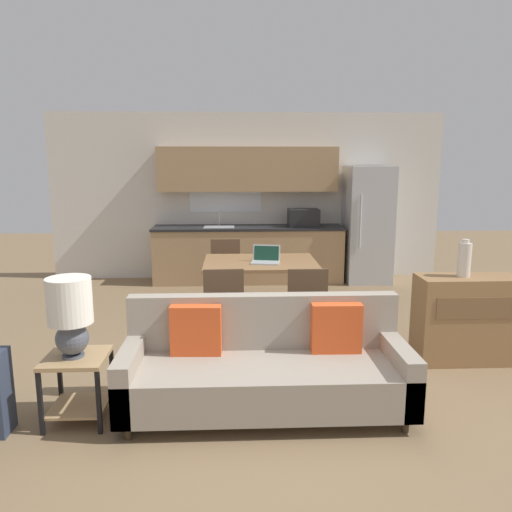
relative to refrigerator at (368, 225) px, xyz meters
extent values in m
plane|color=#7F6647|center=(-1.92, -4.23, -0.93)|extent=(20.00, 20.00, 0.00)
cube|color=silver|center=(-1.92, 0.40, 0.42)|extent=(6.40, 0.06, 2.70)
cube|color=white|center=(-2.28, 0.36, 0.66)|extent=(1.18, 0.01, 0.98)
cube|color=tan|center=(-1.92, 0.06, -0.50)|extent=(3.01, 0.62, 0.86)
cube|color=#232326|center=(-1.92, 0.06, -0.05)|extent=(3.04, 0.65, 0.04)
cube|color=#B2B5B7|center=(-2.38, 0.01, -0.02)|extent=(0.48, 0.36, 0.01)
cylinder|color=#B7BABC|center=(-2.38, 0.18, 0.09)|extent=(0.02, 0.02, 0.24)
cube|color=tan|center=(-1.92, 0.20, 0.87)|extent=(2.86, 0.34, 0.70)
cube|color=black|center=(-1.04, 0.01, 0.11)|extent=(0.48, 0.36, 0.28)
cube|color=#B7BABC|center=(0.00, 0.00, 0.00)|extent=(0.70, 0.69, 1.85)
cylinder|color=silver|center=(-0.21, -0.37, 0.09)|extent=(0.02, 0.02, 0.83)
cube|color=olive|center=(-1.84, -2.11, -0.18)|extent=(1.32, 0.98, 0.04)
cylinder|color=olive|center=(-2.44, -2.54, -0.56)|extent=(0.05, 0.05, 0.73)
cylinder|color=olive|center=(-1.24, -2.54, -0.56)|extent=(0.05, 0.05, 0.73)
cylinder|color=olive|center=(-2.44, -1.67, -0.56)|extent=(0.05, 0.05, 0.73)
cylinder|color=olive|center=(-1.24, -1.67, -0.56)|extent=(0.05, 0.05, 0.73)
cylinder|color=#3D2D1E|center=(-2.90, -4.61, -0.88)|extent=(0.05, 0.05, 0.10)
cylinder|color=#3D2D1E|center=(-0.91, -4.61, -0.88)|extent=(0.05, 0.05, 0.10)
cylinder|color=#3D2D1E|center=(-2.90, -3.97, -0.88)|extent=(0.05, 0.05, 0.10)
cylinder|color=#3D2D1E|center=(-0.91, -3.97, -0.88)|extent=(0.05, 0.05, 0.10)
cube|color=gray|center=(-1.91, -4.29, -0.67)|extent=(2.19, 0.80, 0.32)
cube|color=gray|center=(-1.91, -3.96, -0.44)|extent=(2.19, 0.14, 0.77)
cube|color=gray|center=(-2.93, -4.29, -0.60)|extent=(0.14, 0.80, 0.46)
cube|color=gray|center=(-0.88, -4.29, -0.60)|extent=(0.14, 0.80, 0.46)
cube|color=#E05123|center=(-2.45, -4.09, -0.31)|extent=(0.40, 0.14, 0.40)
cube|color=#E05123|center=(-1.33, -4.09, -0.31)|extent=(0.40, 0.13, 0.40)
cube|color=tan|center=(-3.32, -4.32, -0.43)|extent=(0.45, 0.45, 0.03)
cube|color=tan|center=(-3.32, -4.32, -0.81)|extent=(0.40, 0.40, 0.02)
cube|color=black|center=(-3.52, -4.53, -0.68)|extent=(0.03, 0.03, 0.48)
cube|color=black|center=(-3.11, -4.53, -0.68)|extent=(0.03, 0.03, 0.48)
cube|color=black|center=(-3.52, -4.12, -0.68)|extent=(0.03, 0.03, 0.48)
cube|color=black|center=(-3.11, -4.12, -0.68)|extent=(0.03, 0.03, 0.48)
cylinder|color=#4C515B|center=(-3.33, -4.33, -0.40)|extent=(0.16, 0.16, 0.02)
sphere|color=#4C515B|center=(-3.33, -4.33, -0.27)|extent=(0.24, 0.24, 0.24)
cylinder|color=white|center=(-3.33, -4.33, 0.01)|extent=(0.32, 0.32, 0.34)
cube|color=olive|center=(0.10, -3.33, -0.50)|extent=(0.96, 0.39, 0.85)
cube|color=brown|center=(0.10, -3.53, -0.33)|extent=(0.77, 0.01, 0.20)
cylinder|color=beige|center=(0.04, -3.31, 0.08)|extent=(0.12, 0.12, 0.32)
cylinder|color=beige|center=(0.04, -3.31, 0.26)|extent=(0.07, 0.07, 0.04)
cube|color=brown|center=(-2.26, -2.87, -0.49)|extent=(0.44, 0.44, 0.04)
cube|color=brown|center=(-2.25, -3.07, -0.25)|extent=(0.40, 0.05, 0.42)
cylinder|color=black|center=(-2.10, -2.70, -0.72)|extent=(0.03, 0.03, 0.42)
cylinder|color=black|center=(-2.44, -2.71, -0.72)|extent=(0.03, 0.03, 0.42)
cylinder|color=black|center=(-2.08, -3.04, -0.72)|extent=(0.03, 0.03, 0.42)
cylinder|color=black|center=(-2.42, -3.05, -0.72)|extent=(0.03, 0.03, 0.42)
cube|color=brown|center=(-2.26, -1.35, -0.49)|extent=(0.43, 0.43, 0.04)
cube|color=brown|center=(-2.26, -1.16, -0.25)|extent=(0.40, 0.04, 0.42)
cylinder|color=black|center=(-2.43, -1.52, -0.72)|extent=(0.03, 0.03, 0.42)
cylinder|color=black|center=(-2.09, -1.52, -0.72)|extent=(0.03, 0.03, 0.42)
cylinder|color=black|center=(-2.43, -1.18, -0.72)|extent=(0.03, 0.03, 0.42)
cylinder|color=black|center=(-2.09, -1.18, -0.72)|extent=(0.03, 0.03, 0.42)
cube|color=brown|center=(-1.41, -2.90, -0.49)|extent=(0.42, 0.42, 0.04)
cube|color=brown|center=(-1.42, -3.10, -0.25)|extent=(0.40, 0.03, 0.42)
cylinder|color=black|center=(-1.24, -2.73, -0.72)|extent=(0.03, 0.03, 0.42)
cylinder|color=black|center=(-1.58, -2.73, -0.72)|extent=(0.03, 0.03, 0.42)
cylinder|color=black|center=(-1.25, -3.07, -0.72)|extent=(0.03, 0.03, 0.42)
cylinder|color=black|center=(-1.59, -3.07, -0.72)|extent=(0.03, 0.03, 0.42)
cube|color=#B7BABC|center=(-1.78, -2.24, -0.15)|extent=(0.35, 0.27, 0.02)
cube|color=#B7BABC|center=(-1.76, -2.12, -0.06)|extent=(0.32, 0.11, 0.20)
cube|color=#143828|center=(-1.76, -2.13, -0.06)|extent=(0.29, 0.09, 0.17)
camera|label=1|loc=(-2.14, -7.86, 1.01)|focal=35.00mm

